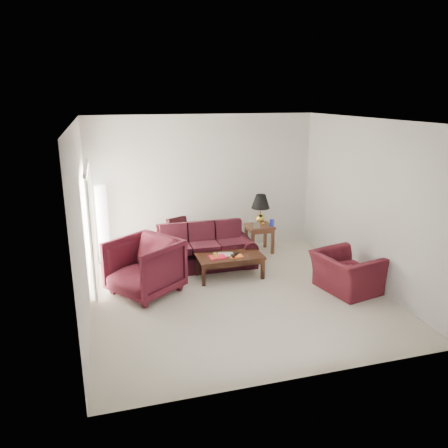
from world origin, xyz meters
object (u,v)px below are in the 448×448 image
object	(u,v)px
armchair_left	(145,267)
floor_lamp	(103,224)
sofa	(203,247)
end_table	(259,238)
coffee_table	(230,266)
armchair_right	(346,272)

from	to	relation	value
armchair_left	floor_lamp	bearing A→B (deg)	164.43
sofa	floor_lamp	size ratio (longest dim) A/B	1.25
end_table	coffee_table	bearing A→B (deg)	-131.02
sofa	armchair_left	world-z (taller)	armchair_left
sofa	end_table	distance (m)	1.51
floor_lamp	armchair_right	xyz separation A→B (m)	(4.12, -2.58, -0.49)
sofa	end_table	size ratio (longest dim) A/B	3.40
armchair_left	coffee_table	bearing A→B (deg)	62.87
floor_lamp	armchair_left	size ratio (longest dim) A/B	1.53
sofa	armchair_left	bearing A→B (deg)	-142.14
armchair_left	armchair_right	bearing A→B (deg)	39.43
armchair_left	coffee_table	size ratio (longest dim) A/B	0.86
end_table	floor_lamp	world-z (taller)	floor_lamp
sofa	armchair_left	distance (m)	1.57
sofa	floor_lamp	xyz separation A→B (m)	(-1.93, 0.79, 0.41)
sofa	end_table	world-z (taller)	sofa
floor_lamp	sofa	bearing A→B (deg)	-22.27
end_table	armchair_left	world-z (taller)	armchair_left
floor_lamp	coffee_table	xyz separation A→B (m)	(2.29, -1.44, -0.61)
sofa	coffee_table	distance (m)	0.77
sofa	floor_lamp	world-z (taller)	floor_lamp
sofa	coffee_table	size ratio (longest dim) A/B	1.65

